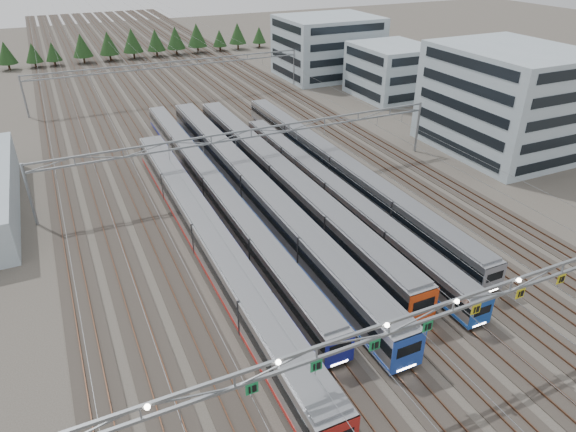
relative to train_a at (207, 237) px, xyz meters
name	(u,v)px	position (x,y,z in m)	size (l,w,h in m)	color
ground	(439,378)	(11.25, -24.83, -2.33)	(400.00, 400.00, 0.00)	#47423A
track_bed	(158,76)	(11.25, 75.17, -0.84)	(54.00, 260.00, 5.42)	#2D2823
train_a	(207,237)	(0.00, 0.00, 0.00)	(3.19, 56.31, 4.17)	black
train_b	(213,187)	(4.50, 12.04, -0.35)	(2.67, 65.58, 3.48)	black
train_c	(252,187)	(9.00, 9.57, -0.06)	(3.11, 66.17, 4.05)	black
train_d	(280,177)	(13.50, 10.79, -0.04)	(3.13, 60.69, 4.08)	black
train_e	(333,192)	(18.00, 4.42, -0.44)	(2.53, 52.75, 3.29)	black
train_f	(338,166)	(22.50, 11.03, -0.29)	(2.76, 59.59, 3.59)	black
gantry_near	(453,309)	(11.20, -24.95, 4.75)	(56.36, 0.61, 8.08)	gray
gantry_mid	(251,140)	(11.25, 15.17, 4.05)	(56.36, 0.36, 8.00)	gray
gantry_far	(171,69)	(11.25, 60.17, 4.05)	(56.36, 0.36, 8.00)	gray
depot_bldg_south	(506,100)	(52.03, 10.47, 5.65)	(18.00, 22.00, 15.97)	#95A7B2
depot_bldg_mid	(391,71)	(53.86, 43.31, 2.98)	(14.00, 16.00, 10.64)	#95A7B2
depot_bldg_north	(328,47)	(50.25, 64.53, 4.53)	(22.00, 18.00, 13.74)	#95A7B2
treeline	(118,44)	(7.20, 103.74, 1.90)	(87.50, 5.60, 7.02)	#332114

